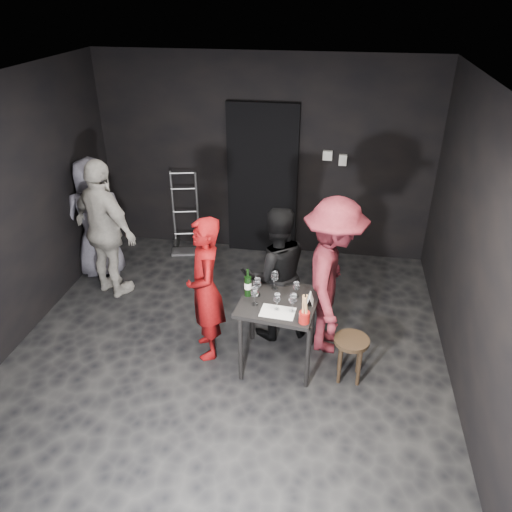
% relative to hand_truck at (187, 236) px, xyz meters
% --- Properties ---
extents(floor, '(4.50, 5.00, 0.02)m').
position_rel_hand_truck_xyz_m(floor, '(1.07, -2.24, -0.22)').
color(floor, black).
rests_on(floor, ground).
extents(ceiling, '(4.50, 5.00, 0.02)m').
position_rel_hand_truck_xyz_m(ceiling, '(1.07, -2.24, 2.48)').
color(ceiling, silver).
rests_on(ceiling, ground).
extents(wall_back, '(4.50, 0.04, 2.70)m').
position_rel_hand_truck_xyz_m(wall_back, '(1.07, 0.26, 1.13)').
color(wall_back, black).
rests_on(wall_back, ground).
extents(wall_front, '(4.50, 0.04, 2.70)m').
position_rel_hand_truck_xyz_m(wall_front, '(1.07, -4.74, 1.13)').
color(wall_front, black).
rests_on(wall_front, ground).
extents(wall_right, '(0.04, 5.00, 2.70)m').
position_rel_hand_truck_xyz_m(wall_right, '(3.32, -2.24, 1.13)').
color(wall_right, black).
rests_on(wall_right, ground).
extents(doorway, '(0.95, 0.10, 2.10)m').
position_rel_hand_truck_xyz_m(doorway, '(1.07, 0.20, 0.83)').
color(doorway, black).
rests_on(doorway, ground).
extents(wallbox_upper, '(0.12, 0.06, 0.12)m').
position_rel_hand_truck_xyz_m(wallbox_upper, '(1.92, 0.21, 1.23)').
color(wallbox_upper, '#B7B7B2').
rests_on(wallbox_upper, wall_back).
extents(wallbox_lower, '(0.10, 0.06, 0.14)m').
position_rel_hand_truck_xyz_m(wallbox_lower, '(2.12, 0.21, 1.18)').
color(wallbox_lower, '#B7B7B2').
rests_on(wallbox_lower, wall_back).
extents(hand_truck, '(0.39, 0.34, 1.18)m').
position_rel_hand_truck_xyz_m(hand_truck, '(0.00, 0.00, 0.00)').
color(hand_truck, '#B2B2B7').
rests_on(hand_truck, floor).
extents(tasting_table, '(0.72, 0.72, 0.75)m').
position_rel_hand_truck_xyz_m(tasting_table, '(1.60, -2.18, 0.44)').
color(tasting_table, black).
rests_on(tasting_table, floor).
extents(stool, '(0.34, 0.34, 0.47)m').
position_rel_hand_truck_xyz_m(stool, '(2.32, -2.30, 0.16)').
color(stool, black).
rests_on(stool, floor).
extents(server_red, '(0.56, 0.67, 1.55)m').
position_rel_hand_truck_xyz_m(server_red, '(0.86, -2.13, 0.56)').
color(server_red, maroon).
rests_on(server_red, floor).
extents(woman_black, '(0.82, 0.64, 1.50)m').
position_rel_hand_truck_xyz_m(woman_black, '(1.51, -1.70, 0.53)').
color(woman_black, black).
rests_on(woman_black, floor).
extents(man_maroon, '(0.58, 1.22, 1.88)m').
position_rel_hand_truck_xyz_m(man_maroon, '(2.09, -1.82, 0.73)').
color(man_maroon, maroon).
rests_on(man_maroon, floor).
extents(bystander_cream, '(1.27, 1.02, 1.96)m').
position_rel_hand_truck_xyz_m(bystander_cream, '(-0.58, -1.22, 0.77)').
color(bystander_cream, beige).
rests_on(bystander_cream, floor).
extents(bystander_grey, '(0.91, 0.69, 1.65)m').
position_rel_hand_truck_xyz_m(bystander_grey, '(-0.92, -0.79, 0.61)').
color(bystander_grey, slate).
rests_on(bystander_grey, floor).
extents(tasting_mat, '(0.33, 0.24, 0.00)m').
position_rel_hand_truck_xyz_m(tasting_mat, '(1.62, -2.38, 0.54)').
color(tasting_mat, white).
rests_on(tasting_mat, tasting_table).
extents(wine_glass_a, '(0.08, 0.08, 0.21)m').
position_rel_hand_truck_xyz_m(wine_glass_a, '(1.39, -2.29, 0.64)').
color(wine_glass_a, white).
rests_on(wine_glass_a, tasting_table).
extents(wine_glass_b, '(0.08, 0.08, 0.21)m').
position_rel_hand_truck_xyz_m(wine_glass_b, '(1.39, -2.13, 0.64)').
color(wine_glass_b, white).
rests_on(wine_glass_b, tasting_table).
extents(wine_glass_c, '(0.10, 0.10, 0.21)m').
position_rel_hand_truck_xyz_m(wine_glass_c, '(1.54, -1.99, 0.64)').
color(wine_glass_c, white).
rests_on(wine_glass_c, tasting_table).
extents(wine_glass_d, '(0.08, 0.08, 0.19)m').
position_rel_hand_truck_xyz_m(wine_glass_d, '(1.60, -2.34, 0.63)').
color(wine_glass_d, white).
rests_on(wine_glass_d, tasting_table).
extents(wine_glass_e, '(0.10, 0.10, 0.21)m').
position_rel_hand_truck_xyz_m(wine_glass_e, '(1.75, -2.34, 0.64)').
color(wine_glass_e, white).
rests_on(wine_glass_e, tasting_table).
extents(wine_glass_f, '(0.09, 0.09, 0.18)m').
position_rel_hand_truck_xyz_m(wine_glass_f, '(1.76, -2.10, 0.63)').
color(wine_glass_f, white).
rests_on(wine_glass_f, tasting_table).
extents(wine_bottle, '(0.07, 0.07, 0.29)m').
position_rel_hand_truck_xyz_m(wine_bottle, '(1.29, -2.14, 0.65)').
color(wine_bottle, black).
rests_on(wine_bottle, tasting_table).
extents(breadstick_cup, '(0.10, 0.10, 0.30)m').
position_rel_hand_truck_xyz_m(breadstick_cup, '(1.87, -2.49, 0.67)').
color(breadstick_cup, maroon).
rests_on(breadstick_cup, tasting_table).
extents(reserved_card, '(0.08, 0.13, 0.10)m').
position_rel_hand_truck_xyz_m(reserved_card, '(1.88, -2.18, 0.58)').
color(reserved_card, white).
rests_on(reserved_card, tasting_table).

